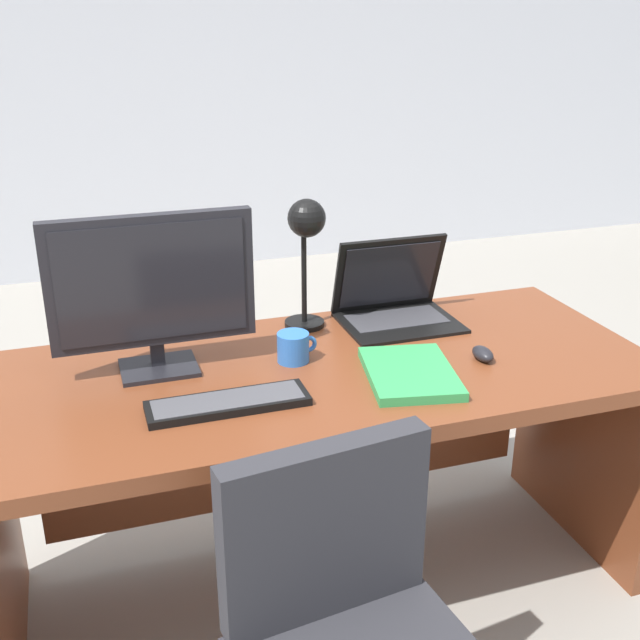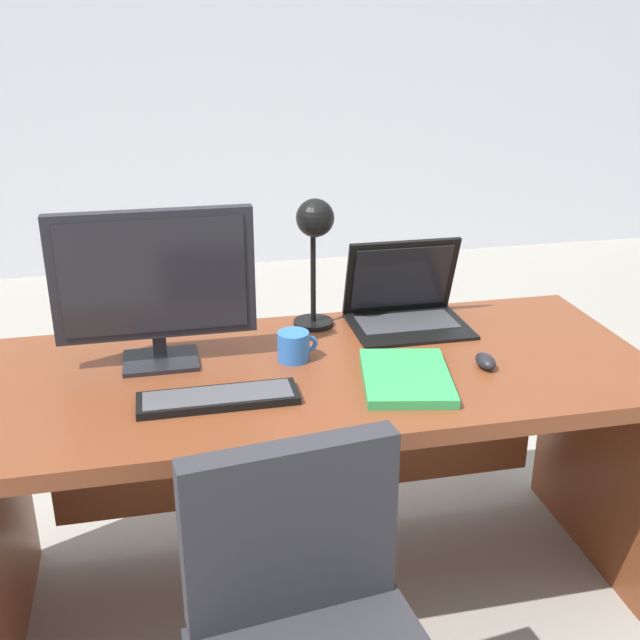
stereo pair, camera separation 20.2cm
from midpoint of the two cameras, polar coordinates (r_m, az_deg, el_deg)
The scene contains 10 objects.
ground at distance 3.70m, azimuth -3.23°, elevation -4.04°, with size 12.00×12.00×0.00m, color gray.
back_wall at distance 5.12m, azimuth -6.99°, elevation 19.34°, with size 10.00×0.10×2.80m, color silver.
desk at distance 2.19m, azimuth 2.63°, elevation -7.59°, with size 1.79×0.77×0.73m.
monitor at distance 2.02m, azimuth -9.46°, elevation 2.88°, with size 0.52×0.16×0.42m.
laptop at distance 2.35m, azimuth 8.73°, elevation 1.61°, with size 0.35×0.27×0.26m.
keyboard at distance 1.88m, azimuth -4.53°, elevation -5.89°, with size 0.39×0.11×0.02m.
mouse at distance 2.11m, azimuth 14.90°, elevation -3.04°, with size 0.05×0.08×0.04m.
desk_lamp at distance 2.21m, azimuth 2.23°, elevation 6.26°, with size 0.12×0.14×0.40m.
book at distance 2.00m, azimuth 9.32°, elevation -4.29°, with size 0.28×0.34×0.03m.
coffee_mug at distance 2.08m, azimuth 0.82°, elevation -2.01°, with size 0.11×0.09×0.08m.
Camera 2 is at (-0.40, -1.82, 1.62)m, focal length 43.05 mm.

